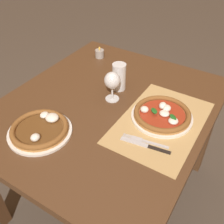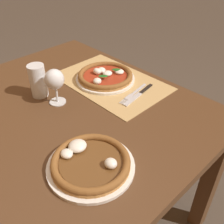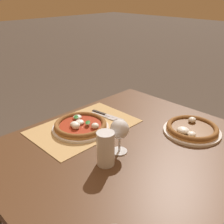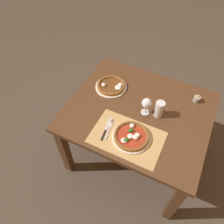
# 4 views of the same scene
# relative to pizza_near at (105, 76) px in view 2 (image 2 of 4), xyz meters

# --- Properties ---
(ground_plane) EXTENTS (24.00, 24.00, 0.00)m
(ground_plane) POSITION_rel_pizza_near_xyz_m (-0.05, 0.27, -0.76)
(ground_plane) COLOR #473D33
(dining_table) EXTENTS (1.15, 0.98, 0.74)m
(dining_table) POSITION_rel_pizza_near_xyz_m (-0.05, 0.27, -0.13)
(dining_table) COLOR #4C301C
(dining_table) RESTS_ON ground
(paper_placemat) EXTENTS (0.53, 0.35, 0.00)m
(paper_placemat) POSITION_rel_pizza_near_xyz_m (-0.03, -0.01, -0.02)
(paper_placemat) COLOR tan
(paper_placemat) RESTS_ON dining_table
(pizza_near) EXTENTS (0.28, 0.28, 0.05)m
(pizza_near) POSITION_rel_pizza_near_xyz_m (0.00, 0.00, 0.00)
(pizza_near) COLOR silver
(pizza_near) RESTS_ON paper_placemat
(pizza_far) EXTENTS (0.28, 0.28, 0.05)m
(pizza_far) POSITION_rel_pizza_near_xyz_m (-0.37, 0.41, -0.00)
(pizza_far) COLOR silver
(pizza_far) RESTS_ON dining_table
(wine_glass) EXTENTS (0.08, 0.08, 0.16)m
(wine_glass) POSITION_rel_pizza_near_xyz_m (0.01, 0.28, 0.08)
(wine_glass) COLOR silver
(wine_glass) RESTS_ON dining_table
(pint_glass) EXTENTS (0.07, 0.07, 0.15)m
(pint_glass) POSITION_rel_pizza_near_xyz_m (0.11, 0.30, 0.05)
(pint_glass) COLOR silver
(pint_glass) RESTS_ON dining_table
(fork) EXTENTS (0.05, 0.20, 0.00)m
(fork) POSITION_rel_pizza_near_xyz_m (-0.18, -0.00, -0.02)
(fork) COLOR #B7B7BC
(fork) RESTS_ON paper_placemat
(knife) EXTENTS (0.05, 0.22, 0.01)m
(knife) POSITION_rel_pizza_near_xyz_m (-0.20, -0.01, -0.02)
(knife) COLOR black
(knife) RESTS_ON paper_placemat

